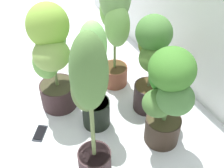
# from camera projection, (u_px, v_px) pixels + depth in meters

# --- Properties ---
(ground_plane) EXTENTS (8.00, 8.00, 0.00)m
(ground_plane) POSITION_uv_depth(u_px,v_px,m) (85.00, 126.00, 2.10)
(ground_plane) COLOR silver
(ground_plane) RESTS_ON ground
(potted_plant_back_right) EXTENTS (0.42, 0.38, 0.71)m
(potted_plant_back_right) POSITION_uv_depth(u_px,v_px,m) (167.00, 93.00, 1.74)
(potted_plant_back_right) COLOR #30241A
(potted_plant_back_right) RESTS_ON ground
(potted_plant_front_left) EXTENTS (0.42, 0.34, 0.81)m
(potted_plant_front_left) POSITION_uv_depth(u_px,v_px,m) (51.00, 55.00, 1.96)
(potted_plant_front_left) COLOR #332122
(potted_plant_front_left) RESTS_ON ground
(potted_plant_front_right) EXTENTS (0.31, 0.26, 0.97)m
(potted_plant_front_right) POSITION_uv_depth(u_px,v_px,m) (90.00, 102.00, 1.49)
(potted_plant_front_right) COLOR #332123
(potted_plant_front_right) RESTS_ON ground
(potted_plant_center) EXTENTS (0.33, 0.24, 0.80)m
(potted_plant_center) POSITION_uv_depth(u_px,v_px,m) (94.00, 74.00, 1.83)
(potted_plant_center) COLOR black
(potted_plant_center) RESTS_ON ground
(potted_plant_back_left) EXTENTS (0.39, 0.29, 1.02)m
(potted_plant_back_left) POSITION_uv_depth(u_px,v_px,m) (115.00, 14.00, 2.04)
(potted_plant_back_left) COLOR brown
(potted_plant_back_left) RESTS_ON ground
(potted_plant_back_center) EXTENTS (0.33, 0.31, 0.75)m
(potted_plant_back_center) POSITION_uv_depth(u_px,v_px,m) (151.00, 59.00, 1.95)
(potted_plant_back_center) COLOR #2E2122
(potted_plant_back_center) RESTS_ON ground
(cell_phone) EXTENTS (0.16, 0.14, 0.01)m
(cell_phone) POSITION_uv_depth(u_px,v_px,m) (40.00, 133.00, 2.05)
(cell_phone) COLOR black
(cell_phone) RESTS_ON ground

